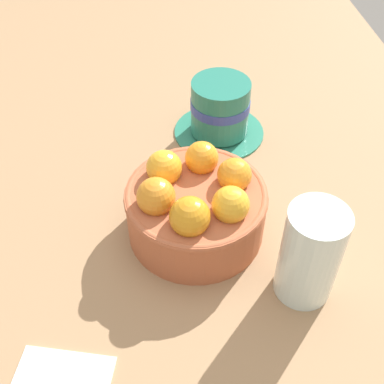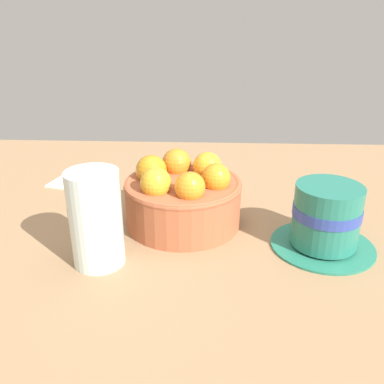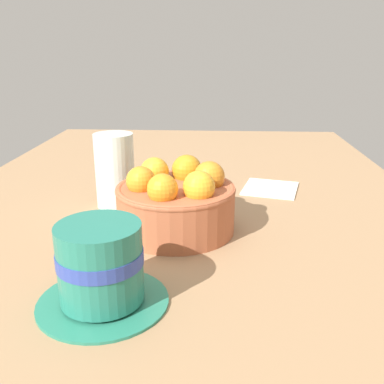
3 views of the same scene
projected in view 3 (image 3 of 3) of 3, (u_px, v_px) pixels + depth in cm
name	position (u px, v px, depth cm)	size (l,w,h in cm)	color
ground_plane	(176.00, 242.00, 61.68)	(150.12, 81.30, 3.68)	#997551
terracotta_bowl	(176.00, 201.00, 59.73)	(16.47, 16.47, 9.81)	#AD5938
coffee_cup	(101.00, 267.00, 42.57)	(13.29, 13.29, 8.57)	#27785F
water_glass	(115.00, 170.00, 68.75)	(6.22, 6.22, 11.78)	silver
folded_napkin	(270.00, 188.00, 78.33)	(9.83, 9.30, 0.60)	white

